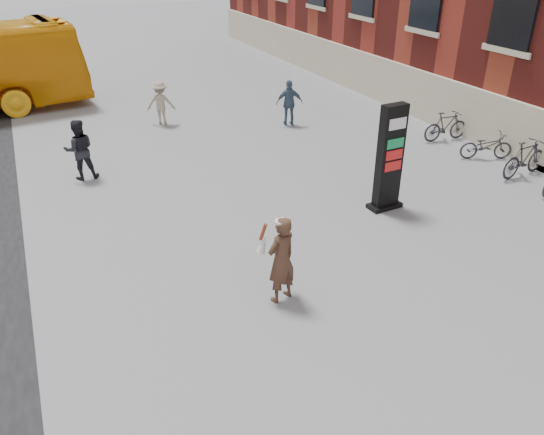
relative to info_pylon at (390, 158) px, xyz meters
name	(u,v)px	position (x,y,z in m)	size (l,w,h in m)	color
ground	(289,276)	(-3.68, -1.78, -1.38)	(100.00, 100.00, 0.00)	#9E9EA3
info_pylon	(390,158)	(0.00, 0.00, 0.00)	(0.90, 0.48, 2.77)	black
woman	(281,259)	(-4.19, -2.39, -0.46)	(0.82, 0.78, 1.80)	#3E271B
pedestrian_a	(80,150)	(-6.88, 5.31, -0.50)	(0.86, 0.67, 1.77)	black
pedestrian_b	(161,103)	(-3.49, 9.29, -0.58)	(1.04, 0.60, 1.60)	gray
pedestrian_c	(289,103)	(0.80, 7.16, -0.55)	(0.98, 0.41, 1.67)	#3F556A
bike_5	(525,158)	(4.92, -0.01, -0.83)	(0.52, 1.83, 1.10)	#2A292F
bike_6	(486,146)	(4.92, 1.48, -0.95)	(0.57, 1.64, 0.86)	#2A292F
bike_7	(446,126)	(4.92, 3.36, -0.87)	(0.48, 1.70, 1.02)	#2A292F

